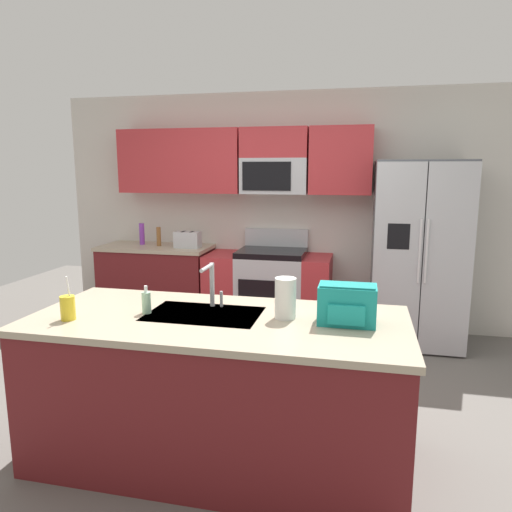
# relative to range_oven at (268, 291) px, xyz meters

# --- Properties ---
(ground_plane) EXTENTS (9.00, 9.00, 0.00)m
(ground_plane) POSITION_rel_range_oven_xyz_m (0.11, -1.80, -0.44)
(ground_plane) COLOR #66605B
(ground_plane) RESTS_ON ground
(kitchen_wall_unit) EXTENTS (5.20, 0.43, 2.60)m
(kitchen_wall_unit) POSITION_rel_range_oven_xyz_m (-0.03, 0.28, 1.03)
(kitchen_wall_unit) COLOR beige
(kitchen_wall_unit) RESTS_ON ground
(back_counter) EXTENTS (1.26, 0.63, 0.90)m
(back_counter) POSITION_rel_range_oven_xyz_m (-1.32, -0.00, 0.01)
(back_counter) COLOR maroon
(back_counter) RESTS_ON ground
(range_oven) EXTENTS (1.36, 0.61, 1.10)m
(range_oven) POSITION_rel_range_oven_xyz_m (0.00, 0.00, 0.00)
(range_oven) COLOR #B7BABF
(range_oven) RESTS_ON ground
(refrigerator) EXTENTS (0.90, 0.76, 1.85)m
(refrigerator) POSITION_rel_range_oven_xyz_m (1.54, -0.07, 0.48)
(refrigerator) COLOR #4C4F54
(refrigerator) RESTS_ON ground
(island_counter) EXTENTS (2.23, 0.99, 0.90)m
(island_counter) POSITION_rel_range_oven_xyz_m (0.17, -2.42, 0.01)
(island_counter) COLOR maroon
(island_counter) RESTS_ON ground
(toaster) EXTENTS (0.28, 0.16, 0.18)m
(toaster) POSITION_rel_range_oven_xyz_m (-0.91, -0.05, 0.55)
(toaster) COLOR #B7BABF
(toaster) RESTS_ON back_counter
(pepper_mill) EXTENTS (0.05, 0.05, 0.21)m
(pepper_mill) POSITION_rel_range_oven_xyz_m (-1.28, -0.00, 0.56)
(pepper_mill) COLOR brown
(pepper_mill) RESTS_ON back_counter
(bottle_purple) EXTENTS (0.06, 0.06, 0.25)m
(bottle_purple) POSITION_rel_range_oven_xyz_m (-1.51, 0.05, 0.58)
(bottle_purple) COLOR purple
(bottle_purple) RESTS_ON back_counter
(sink_faucet) EXTENTS (0.08, 0.21, 0.28)m
(sink_faucet) POSITION_rel_range_oven_xyz_m (0.08, -2.23, 0.62)
(sink_faucet) COLOR #B7BABF
(sink_faucet) RESTS_ON island_counter
(drink_cup_yellow) EXTENTS (0.08, 0.08, 0.26)m
(drink_cup_yellow) POSITION_rel_range_oven_xyz_m (-0.66, -2.65, 0.53)
(drink_cup_yellow) COLOR yellow
(drink_cup_yellow) RESTS_ON island_counter
(soap_dispenser) EXTENTS (0.06, 0.06, 0.17)m
(soap_dispenser) POSITION_rel_range_oven_xyz_m (-0.27, -2.43, 0.53)
(soap_dispenser) COLOR #A5D8B2
(soap_dispenser) RESTS_ON island_counter
(paper_towel_roll) EXTENTS (0.12, 0.12, 0.24)m
(paper_towel_roll) POSITION_rel_range_oven_xyz_m (0.56, -2.35, 0.58)
(paper_towel_roll) COLOR white
(paper_towel_roll) RESTS_ON island_counter
(backpack) EXTENTS (0.32, 0.22, 0.23)m
(backpack) POSITION_rel_range_oven_xyz_m (0.92, -2.37, 0.57)
(backpack) COLOR teal
(backpack) RESTS_ON island_counter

